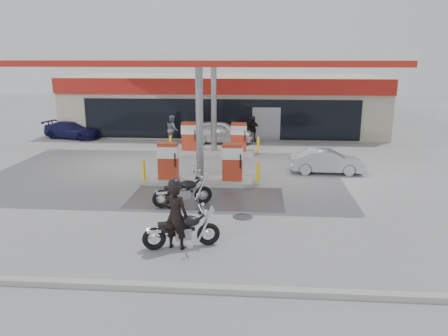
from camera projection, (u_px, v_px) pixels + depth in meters
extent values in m
plane|color=gray|center=(194.00, 197.00, 17.17)|extent=(90.00, 90.00, 0.00)
cube|color=#4C4C4F|center=(206.00, 198.00, 17.13)|extent=(6.00, 3.00, 0.00)
cylinder|color=#38383A|center=(243.00, 217.00, 15.09)|extent=(0.70, 0.70, 0.01)
cube|color=gray|center=(151.00, 286.00, 10.39)|extent=(28.00, 0.25, 0.15)
cube|color=beige|center=(225.00, 103.00, 32.12)|extent=(22.00, 8.00, 4.00)
cube|color=black|center=(220.00, 119.00, 28.38)|extent=(18.00, 0.10, 2.60)
cube|color=#A61C14|center=(220.00, 87.00, 27.78)|extent=(22.00, 0.25, 1.00)
cube|color=navy|center=(331.00, 87.00, 27.21)|extent=(3.50, 0.12, 0.80)
cube|color=gray|center=(266.00, 124.00, 28.19)|extent=(1.80, 0.14, 2.20)
cube|color=silver|center=(207.00, 58.00, 20.67)|extent=(16.00, 10.00, 0.60)
cube|color=#A61C14|center=(192.00, 64.00, 15.94)|extent=(16.00, 0.12, 0.24)
cube|color=#A61C14|center=(217.00, 61.00, 25.50)|extent=(16.00, 0.12, 0.24)
cylinder|color=gray|center=(200.00, 124.00, 18.45)|extent=(0.32, 0.32, 5.00)
cylinder|color=gray|center=(214.00, 108.00, 24.25)|extent=(0.32, 0.32, 5.00)
cube|color=#9E9E99|center=(200.00, 181.00, 19.08)|extent=(4.50, 1.30, 0.18)
cube|color=#A2301B|center=(168.00, 161.00, 18.96)|extent=(0.85, 0.48, 1.60)
cube|color=#A2301B|center=(232.00, 162.00, 18.75)|extent=(0.85, 0.48, 1.60)
cube|color=silver|center=(168.00, 152.00, 18.86)|extent=(0.88, 0.52, 0.50)
cube|color=silver|center=(232.00, 153.00, 18.65)|extent=(0.88, 0.52, 0.50)
cylinder|color=yellow|center=(144.00, 170.00, 19.15)|extent=(0.14, 0.14, 0.90)
cylinder|color=yellow|center=(258.00, 172.00, 18.78)|extent=(0.14, 0.14, 0.90)
cube|color=#9E9E99|center=(214.00, 152.00, 24.87)|extent=(4.50, 1.30, 0.18)
cube|color=#A2301B|center=(189.00, 136.00, 24.75)|extent=(0.85, 0.48, 1.60)
cube|color=#A2301B|center=(239.00, 137.00, 24.54)|extent=(0.85, 0.48, 1.60)
cube|color=silver|center=(189.00, 129.00, 24.65)|extent=(0.88, 0.52, 0.50)
cube|color=silver|center=(239.00, 130.00, 24.44)|extent=(0.88, 0.52, 0.50)
cylinder|color=yellow|center=(171.00, 143.00, 24.95)|extent=(0.14, 0.14, 0.90)
cylinder|color=yellow|center=(258.00, 145.00, 24.57)|extent=(0.14, 0.14, 0.90)
torus|color=black|center=(208.00, 234.00, 12.77)|extent=(0.70, 0.35, 0.69)
torus|color=black|center=(154.00, 239.00, 12.45)|extent=(0.70, 0.35, 0.69)
cube|color=gray|center=(183.00, 233.00, 12.60)|extent=(0.52, 0.39, 0.34)
cube|color=black|center=(177.00, 230.00, 12.53)|extent=(1.02, 0.40, 0.09)
ellipsoid|color=black|center=(189.00, 221.00, 12.54)|extent=(0.72, 0.53, 0.32)
cube|color=black|center=(169.00, 225.00, 12.44)|extent=(0.68, 0.44, 0.11)
cylinder|color=silver|center=(200.00, 209.00, 12.53)|extent=(0.29, 0.84, 0.04)
sphere|color=silver|center=(205.00, 213.00, 12.59)|extent=(0.21, 0.21, 0.21)
cylinder|color=silver|center=(163.00, 236.00, 12.66)|extent=(1.01, 0.38, 0.09)
imported|color=black|center=(175.00, 216.00, 12.42)|extent=(0.79, 0.58, 1.97)
torus|color=black|center=(203.00, 195.00, 16.36)|extent=(0.69, 0.40, 0.68)
torus|color=black|center=(161.00, 199.00, 15.92)|extent=(0.69, 0.40, 0.68)
cube|color=gray|center=(184.00, 194.00, 16.13)|extent=(0.52, 0.42, 0.34)
cube|color=black|center=(179.00, 192.00, 16.06)|extent=(1.00, 0.48, 0.09)
ellipsoid|color=black|center=(188.00, 185.00, 16.09)|extent=(0.73, 0.57, 0.32)
cube|color=black|center=(173.00, 188.00, 15.95)|extent=(0.68, 0.48, 0.11)
cylinder|color=silver|center=(197.00, 175.00, 16.10)|extent=(0.35, 0.82, 0.04)
sphere|color=silver|center=(201.00, 178.00, 16.17)|extent=(0.21, 0.21, 0.21)
cylinder|color=silver|center=(168.00, 197.00, 16.15)|extent=(0.99, 0.46, 0.09)
imported|color=white|center=(220.00, 132.00, 27.80)|extent=(4.21, 1.78, 1.42)
imported|color=slate|center=(172.00, 129.00, 27.59)|extent=(0.96, 1.06, 1.79)
imported|color=#A9ABB1|center=(327.00, 161.00, 20.65)|extent=(3.43, 1.24, 1.12)
imported|color=#151547|center=(72.00, 130.00, 29.37)|extent=(4.22, 2.56, 1.15)
imported|color=black|center=(253.00, 129.00, 28.20)|extent=(0.99, 0.60, 1.57)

